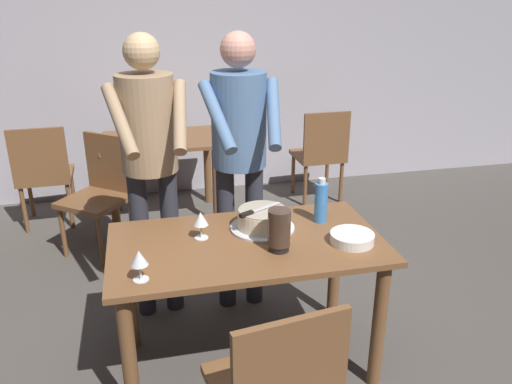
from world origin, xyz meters
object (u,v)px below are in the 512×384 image
cake_on_platter (262,220)px  background_chair_3 (44,172)px  water_bottle (321,202)px  person_standing_beside (149,150)px  wine_glass_near (139,259)px  background_chair_2 (321,152)px  person_cutting_cake (239,145)px  main_dining_table (247,264)px  background_table (162,156)px  hurricane_lamp (279,230)px  wine_glass_far (201,220)px  cake_knife (252,212)px  plate_stack (352,238)px  background_chair_0 (101,190)px

cake_on_platter → background_chair_3: bearing=125.2°
water_bottle → person_standing_beside: (-0.87, 0.48, 0.21)m
wine_glass_near → background_chair_2: bearing=54.7°
person_cutting_cake → background_chair_2: bearing=55.0°
main_dining_table → background_chair_2: bearing=61.3°
person_cutting_cake → water_bottle: bearing=-51.5°
background_table → hurricane_lamp: bearing=-78.7°
wine_glass_far → background_chair_2: (1.39, 2.06, -0.36)m
cake_knife → background_chair_3: size_ratio=0.28×
wine_glass_near → background_chair_3: 2.54m
wine_glass_far → background_chair_2: bearing=56.0°
person_standing_beside → wine_glass_near: bearing=-96.0°
wine_glass_near → water_bottle: size_ratio=0.58×
cake_on_platter → hurricane_lamp: (0.02, -0.25, 0.06)m
plate_stack → hurricane_lamp: hurricane_lamp is taller
hurricane_lamp → wine_glass_far: bearing=148.7°
cake_knife → background_table: 2.03m
person_cutting_cake → wine_glass_far: bearing=-121.0°
main_dining_table → wine_glass_far: bearing=158.1°
main_dining_table → cake_on_platter: size_ratio=4.03×
person_standing_beside → background_chair_2: 2.29m
background_chair_0 → background_chair_3: 0.73m
wine_glass_near → background_table: wine_glass_near is taller
person_standing_beside → background_chair_0: (-0.38, 0.97, -0.58)m
main_dining_table → person_cutting_cake: 0.75m
wine_glass_far → background_chair_2: 2.51m
wine_glass_far → water_bottle: water_bottle is taller
main_dining_table → person_standing_beside: (-0.43, 0.62, 0.46)m
cake_on_platter → cake_knife: 0.10m
cake_knife → background_chair_3: (-1.35, 2.04, -0.37)m
main_dining_table → background_chair_0: (-0.81, 1.59, -0.13)m
water_bottle → background_chair_2: size_ratio=0.28×
cake_on_platter → hurricane_lamp: 0.26m
wine_glass_far → background_table: size_ratio=0.14×
main_dining_table → person_standing_beside: person_standing_beside is taller
cake_on_platter → main_dining_table: bearing=-131.6°
background_chair_0 → background_chair_2: bearing=15.6°
hurricane_lamp → person_standing_beside: (-0.57, 0.74, 0.22)m
wine_glass_near → person_standing_beside: 0.91m
cake_knife → background_table: bearing=100.2°
water_bottle → background_chair_0: water_bottle is taller
cake_on_platter → background_table: cake_on_platter is taller
cake_knife → background_chair_0: (-0.86, 1.50, -0.37)m
person_cutting_cake → background_chair_0: (-0.90, 1.00, -0.58)m
wine_glass_near → person_standing_beside: (0.09, 0.87, 0.22)m
main_dining_table → hurricane_lamp: size_ratio=6.52×
cake_knife → person_cutting_cake: 0.54m
water_bottle → background_chair_2: bearing=69.9°
water_bottle → background_chair_0: bearing=130.8°
background_table → background_chair_0: size_ratio=1.11×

